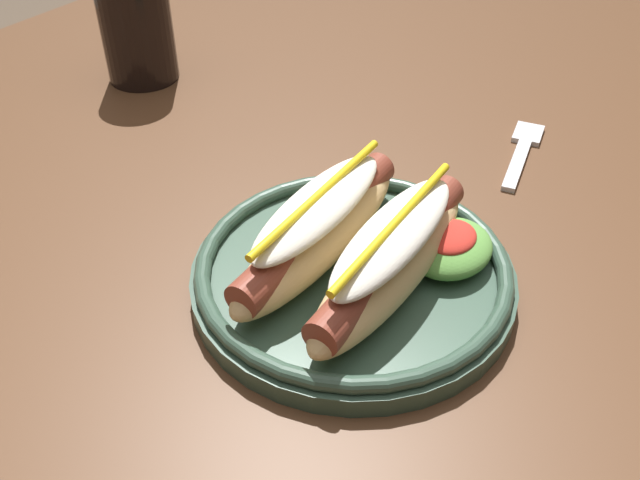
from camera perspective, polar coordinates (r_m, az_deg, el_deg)
The scene contains 4 objects.
dining_table at distance 0.73m, azimuth -6.51°, elevation 0.35°, with size 1.45×0.87×0.74m.
hot_dog_plate at distance 0.51m, azimuth 3.02°, elevation -1.51°, with size 0.24×0.24×0.08m.
fork at distance 0.70m, azimuth 15.94°, elevation 6.99°, with size 0.12×0.05×0.00m.
soda_cup at distance 0.81m, azimuth -14.56°, elevation 16.44°, with size 0.08×0.08×0.12m, color black.
Camera 1 is at (-0.40, -0.40, 1.10)m, focal length 39.84 mm.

